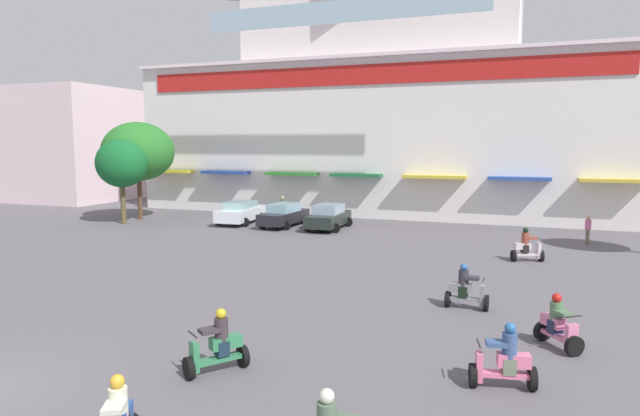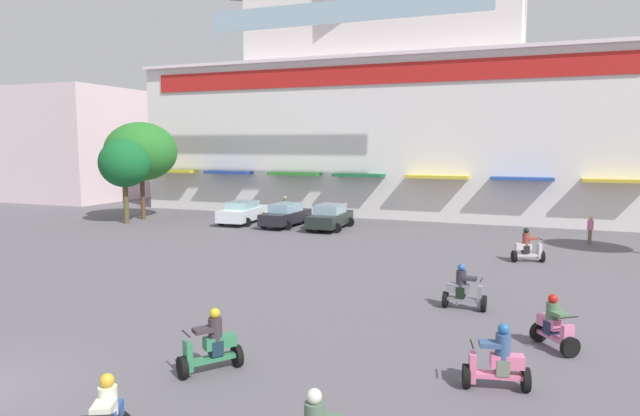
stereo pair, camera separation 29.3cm
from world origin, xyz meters
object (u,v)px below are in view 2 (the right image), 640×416
Objects in this scene: scooter_rider_0 at (211,346)px; parked_car_0 at (242,212)px; parked_car_2 at (330,217)px; plaza_tree_0 at (124,163)px; pedestrian_1 at (285,206)px; scooter_rider_3 at (528,248)px; parked_car_1 at (286,215)px; scooter_rider_9 at (498,363)px; pedestrian_0 at (590,228)px; scooter_rider_7 at (554,327)px; plaza_tree_2 at (141,152)px; scooter_rider_5 at (464,290)px.

parked_car_0 is at bearing 117.47° from scooter_rider_0.
parked_car_2 is (6.31, -0.18, 0.01)m from parked_car_0.
plaza_tree_0 reaches higher than pedestrian_1.
parked_car_0 is 2.89× the size of scooter_rider_3.
scooter_rider_3 is (25.22, -3.22, -3.38)m from plaza_tree_0.
parked_car_1 is at bearing 158.30° from scooter_rider_3.
pedestrian_1 is at bearing 124.24° from scooter_rider_9.
parked_car_0 is (7.24, 2.82, -3.26)m from plaza_tree_0.
scooter_rider_3 reaches higher than scooter_rider_0.
pedestrian_1 is (-15.89, 23.34, 0.32)m from scooter_rider_9.
plaza_tree_0 reaches higher than pedestrian_0.
pedestrian_1 is at bearing 115.53° from parked_car_1.
scooter_rider_9 is at bearing -111.75° from scooter_rider_7.
parked_car_0 is at bearing 4.82° from plaza_tree_2.
pedestrian_0 is (4.81, 14.07, 0.27)m from scooter_rider_5.
pedestrian_0 is (2.99, 5.68, 0.25)m from scooter_rider_3.
scooter_rider_0 is (11.25, -21.64, -0.13)m from parked_car_0.
pedestrian_0 is at bearing 4.99° from plaza_tree_0.
scooter_rider_3 is (11.66, -5.86, -0.13)m from parked_car_2.
parked_car_1 is at bearing -179.95° from parked_car_2.
parked_car_2 is 2.88× the size of pedestrian_0.
parked_car_2 reaches higher than parked_car_1.
parked_car_2 is at bearing 102.97° from scooter_rider_0.
scooter_rider_5 is (-1.82, -8.39, -0.02)m from scooter_rider_3.
scooter_rider_5 is 0.97× the size of pedestrian_0.
parked_car_1 reaches higher than parked_car_0.
plaza_tree_2 is at bearing -157.74° from pedestrian_1.
scooter_rider_3 is at bearing -29.41° from pedestrian_1.
parked_car_0 is 24.39m from scooter_rider_0.
pedestrian_0 is at bearing -10.32° from pedestrian_1.
plaza_tree_0 is 14.18m from parked_car_2.
parked_car_1 is at bearing 132.16° from scooter_rider_5.
scooter_rider_0 is at bearing -149.05° from scooter_rider_7.
scooter_rider_9 is (24.79, -17.36, -3.41)m from plaza_tree_0.
scooter_rider_3 reaches higher than parked_car_0.
pedestrian_0 is (17.71, -0.18, 0.14)m from parked_car_1.
pedestrian_1 reaches higher than parked_car_1.
scooter_rider_5 reaches higher than parked_car_1.
scooter_rider_3 is 1.01× the size of pedestrian_0.
scooter_rider_9 is at bearing -55.76° from pedestrian_1.
parked_car_0 is 25.41m from scooter_rider_7.
pedestrian_0 reaches higher than parked_car_0.
pedestrian_0 reaches higher than scooter_rider_0.
scooter_rider_5 reaches higher than parked_car_0.
plaza_tree_0 is 3.49× the size of pedestrian_1.
scooter_rider_0 is at bearing -77.03° from parked_car_2.
scooter_rider_3 is at bearing -7.27° from plaza_tree_0.
plaza_tree_0 is at bearing 151.18° from scooter_rider_7.
parked_car_1 is 17.71m from pedestrian_0.
scooter_rider_3 is 1.09× the size of scooter_rider_7.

